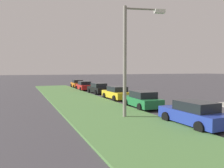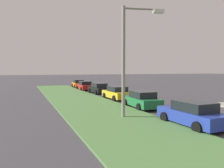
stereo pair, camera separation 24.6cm
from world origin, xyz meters
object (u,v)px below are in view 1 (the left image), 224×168
parked_car_yellow (117,93)px  streetlight (130,54)px  parked_car_red (84,86)px  parked_car_green (142,100)px  parked_car_blue (194,114)px  parked_car_orange (77,84)px  parked_car_black (98,88)px

parked_car_yellow → streetlight: size_ratio=0.58×
parked_car_red → streetlight: size_ratio=0.58×
parked_car_green → parked_car_yellow: (5.84, -0.19, 0.00)m
parked_car_blue → parked_car_orange: 30.17m
parked_car_black → parked_car_green: bearing=176.1°
streetlight → parked_car_orange: bearing=-6.4°
parked_car_yellow → streetlight: bearing=159.3°
parked_car_yellow → streetlight: streetlight is taller
parked_car_orange → parked_car_blue: bearing=-177.9°
parked_car_yellow → parked_car_black: 6.53m
parked_car_blue → parked_car_yellow: bearing=-4.0°
parked_car_yellow → parked_car_red: 12.16m
parked_car_blue → parked_car_green: 6.43m
parked_car_blue → parked_car_green: size_ratio=0.99×
parked_car_green → parked_car_black: size_ratio=1.00×
parked_car_blue → parked_car_orange: bearing=-2.4°
parked_car_green → parked_car_yellow: bearing=1.0°
parked_car_red → streetlight: streetlight is taller
parked_car_green → parked_car_orange: same height
parked_car_yellow → parked_car_black: (6.53, -0.13, 0.00)m
parked_car_green → streetlight: 5.62m
parked_car_yellow → parked_car_red: bearing=-0.3°
streetlight → parked_car_green: bearing=-42.2°
parked_car_black → parked_car_red: 5.65m
parked_car_black → parked_car_orange: bearing=-1.6°
parked_car_orange → streetlight: 27.31m
parked_car_black → streetlight: size_ratio=0.58×
parked_car_blue → parked_car_yellow: 12.27m
parked_car_yellow → parked_car_orange: size_ratio=0.99×
parked_car_yellow → parked_car_black: size_ratio=1.00×
parked_car_yellow → parked_car_red: (12.16, 0.34, 0.00)m
parked_car_yellow → parked_car_orange: same height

